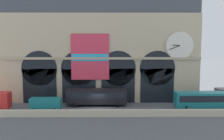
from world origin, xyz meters
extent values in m
plane|color=#54565B|center=(0.00, 0.00, 0.00)|extent=(200.00, 200.00, 0.00)
cube|color=beige|center=(0.00, -4.35, 0.56)|extent=(90.00, 0.70, 1.11)
cube|color=#BCAD8C|center=(0.00, 7.29, 8.48)|extent=(38.66, 4.59, 16.97)
cube|color=#424751|center=(0.00, 7.59, 19.28)|extent=(38.66, 3.99, 4.62)
cube|color=black|center=(-11.15, 4.95, 3.29)|extent=(6.36, 0.20, 6.58)
cylinder|color=black|center=(-11.15, 4.95, 6.58)|extent=(6.69, 0.20, 6.69)
cube|color=black|center=(-3.72, 4.95, 3.29)|extent=(6.36, 0.20, 6.58)
cylinder|color=black|center=(-3.72, 4.95, 6.58)|extent=(6.69, 0.20, 6.69)
cube|color=black|center=(3.72, 4.95, 3.29)|extent=(6.36, 0.20, 6.58)
cylinder|color=black|center=(3.72, 4.95, 6.58)|extent=(6.69, 0.20, 6.69)
cube|color=black|center=(11.15, 4.95, 3.29)|extent=(6.36, 0.20, 6.58)
cylinder|color=black|center=(11.15, 4.95, 6.58)|extent=(6.69, 0.20, 6.69)
cylinder|color=#BCAD8C|center=(15.26, 4.85, 10.93)|extent=(5.50, 0.25, 5.50)
cylinder|color=silver|center=(15.26, 4.73, 10.93)|extent=(5.09, 0.06, 5.09)
cube|color=black|center=(14.56, 4.67, 10.96)|extent=(1.41, 0.04, 0.22)
cube|color=black|center=(14.25, 4.65, 10.54)|extent=(2.06, 0.04, 0.89)
cube|color=#D8334C|center=(-1.55, 4.83, 8.79)|extent=(7.14, 0.12, 8.61)
cube|color=#26A5D8|center=(-1.55, 4.75, 8.68)|extent=(6.85, 0.04, 1.38)
cube|color=tan|center=(0.00, 4.85, 8.52)|extent=(38.66, 0.50, 0.44)
cylinder|color=black|center=(-16.56, 0.70, 0.42)|extent=(0.28, 0.84, 0.84)
cube|color=#19727A|center=(-8.84, -0.73, 1.27)|extent=(5.20, 2.00, 1.86)
cylinder|color=black|center=(-10.61, -1.63, 0.34)|extent=(0.28, 0.68, 0.68)
cylinder|color=black|center=(-10.61, 0.17, 0.34)|extent=(0.28, 0.68, 0.68)
cylinder|color=black|center=(-7.07, -1.63, 0.34)|extent=(0.28, 0.68, 0.68)
cylinder|color=black|center=(-7.07, 0.17, 0.34)|extent=(0.28, 0.68, 0.68)
cube|color=black|center=(-0.30, 2.57, 1.80)|extent=(11.00, 2.50, 2.60)
cube|color=black|center=(-0.30, 1.30, 2.15)|extent=(10.12, 0.04, 1.10)
cylinder|color=black|center=(-4.15, 1.44, 0.50)|extent=(0.28, 1.00, 1.00)
cylinder|color=black|center=(-4.15, 3.69, 0.50)|extent=(0.28, 1.00, 1.00)
cylinder|color=black|center=(3.55, 1.44, 0.50)|extent=(0.28, 1.00, 1.00)
cylinder|color=black|center=(3.55, 3.69, 0.50)|extent=(0.28, 1.00, 1.00)
cube|color=#19727A|center=(18.88, -0.39, 1.80)|extent=(11.00, 2.50, 2.60)
cube|color=black|center=(18.88, -1.66, 2.15)|extent=(10.12, 0.04, 1.10)
cylinder|color=black|center=(15.03, -1.51, 0.50)|extent=(0.28, 1.00, 1.00)
cylinder|color=black|center=(15.03, 0.74, 0.50)|extent=(0.28, 1.00, 1.00)
cylinder|color=black|center=(23.39, 3.82, 0.50)|extent=(0.28, 1.00, 1.00)
camera|label=1|loc=(1.97, -48.05, 12.95)|focal=45.42mm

